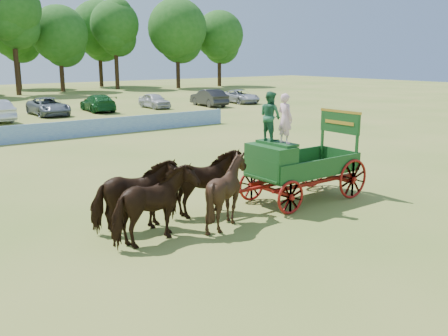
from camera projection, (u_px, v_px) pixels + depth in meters
ground at (254, 215)px, 15.68m from camera, size 160.00×160.00×0.00m
horse_lead_left at (154, 206)px, 13.13m from camera, size 2.59×1.53×2.05m
horse_lead_right at (135, 197)px, 13.98m from camera, size 2.55×1.42×2.05m
horse_wheel_left at (227, 191)px, 14.53m from camera, size 2.22×2.07×2.06m
horse_wheel_right at (205, 184)px, 15.39m from camera, size 2.46×1.17×2.05m
farm_dray at (287, 155)px, 16.57m from camera, size 5.99×2.00×3.76m
sponsor_banner at (41, 132)px, 29.02m from camera, size 26.00×0.08×1.05m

